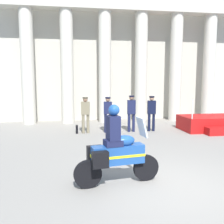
{
  "coord_description": "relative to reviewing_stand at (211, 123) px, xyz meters",
  "views": [
    {
      "loc": [
        -2.12,
        -5.38,
        2.46
      ],
      "look_at": [
        -0.78,
        3.27,
        1.35
      ],
      "focal_mm": 41.04,
      "sensor_mm": 36.0,
      "label": 1
    }
  ],
  "objects": [
    {
      "name": "ground_plane",
      "position": [
        -4.53,
        -6.0,
        -0.33
      ],
      "size": [
        28.0,
        28.0,
        0.0
      ],
      "primitive_type": "plane",
      "color": "gray"
    },
    {
      "name": "colonnade_backdrop",
      "position": [
        -3.72,
        3.77,
        3.56
      ],
      "size": [
        14.4,
        1.56,
        7.66
      ],
      "color": "beige",
      "rests_on": "ground_plane"
    },
    {
      "name": "reviewing_stand",
      "position": [
        0.0,
        0.0,
        0.0
      ],
      "size": [
        2.82,
        2.19,
        1.59
      ],
      "color": "#B71414",
      "rests_on": "ground_plane"
    },
    {
      "name": "officer_in_row_0",
      "position": [
        -6.07,
        0.26,
        0.65
      ],
      "size": [
        0.41,
        0.27,
        1.66
      ],
      "rotation": [
        0.0,
        0.0,
        3.01
      ],
      "color": "#7A7056",
      "rests_on": "ground_plane"
    },
    {
      "name": "officer_in_row_1",
      "position": [
        -5.03,
        0.26,
        0.64
      ],
      "size": [
        0.41,
        0.27,
        1.65
      ],
      "rotation": [
        0.0,
        0.0,
        3.01
      ],
      "color": "#191E42",
      "rests_on": "ground_plane"
    },
    {
      "name": "officer_in_row_2",
      "position": [
        -3.91,
        0.27,
        0.68
      ],
      "size": [
        0.41,
        0.27,
        1.72
      ],
      "rotation": [
        0.0,
        0.0,
        3.01
      ],
      "color": "#191E42",
      "rests_on": "ground_plane"
    },
    {
      "name": "officer_in_row_3",
      "position": [
        -2.93,
        0.26,
        0.65
      ],
      "size": [
        0.41,
        0.27,
        1.68
      ],
      "rotation": [
        0.0,
        0.0,
        3.01
      ],
      "color": "black",
      "rests_on": "ground_plane"
    },
    {
      "name": "motorcycle_with_rider",
      "position": [
        -5.69,
        -5.67,
        0.46
      ],
      "size": [
        2.08,
        0.75,
        1.9
      ],
      "rotation": [
        0.0,
        0.0,
        0.15
      ],
      "color": "black",
      "rests_on": "ground_plane"
    },
    {
      "name": "briefcase_on_ground",
      "position": [
        -6.47,
        0.33,
        -0.15
      ],
      "size": [
        0.1,
        0.32,
        0.36
      ],
      "primitive_type": "cube",
      "color": "black",
      "rests_on": "ground_plane"
    }
  ]
}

